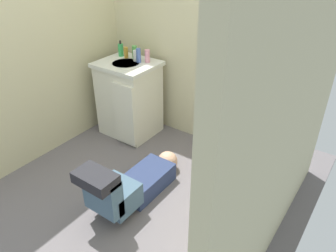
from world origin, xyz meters
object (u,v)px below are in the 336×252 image
Objects in this scene: soap_dispenser at (121,50)px; bottle_green at (135,52)px; person_plumber at (131,183)px; toiletry_bag at (279,98)px; faucet at (136,54)px; bottle_white at (136,56)px; bottle_pink at (147,56)px; toilet_paper_roll at (231,239)px; bottle_amber at (126,52)px; toilet at (256,143)px; bottle_blue at (139,55)px; paper_towel_roll at (206,173)px; tissue_box at (262,94)px; vanity_cabinet at (129,98)px.

soap_dispenser is 0.17m from bottle_green.
toiletry_bag is (0.80, 0.97, 0.63)m from person_plumber.
bottle_white is at bearing -47.15° from faucet.
faucet is 0.77× the size of bottle_pink.
toiletry_bag is 1.58m from bottle_green.
soap_dispenser is 2.20m from toilet_paper_roll.
bottle_amber is at bearing -179.72° from toiletry_bag.
bottle_white is (0.05, -0.05, 0.01)m from faucet.
person_plumber is 9.68× the size of toilet_paper_roll.
bottle_pink reaches higher than bottle_amber.
toilet is 5.21× the size of bottle_blue.
toilet reaches higher than toilet_paper_roll.
faucet is 0.09× the size of person_plumber.
faucet is 0.03m from bottle_green.
bottle_blue is at bearing -9.16° from soap_dispenser.
faucet is at bearing 145.25° from bottle_blue.
faucet is at bearing 132.85° from bottle_white.
toilet_paper_roll is (0.49, -0.50, -0.05)m from paper_towel_roll.
paper_towel_roll reaches higher than toilet_paper_roll.
bottle_green reaches higher than toilet_paper_roll.
bottle_pink is at bearing 179.44° from toiletry_bag.
toilet is at bearing -2.15° from bottle_blue.
bottle_amber reaches higher than bottle_white.
bottle_pink is at bearing 179.37° from tissue_box.
person_plumber is at bearing -129.70° from toiletry_bag.
bottle_white is at bearing -6.15° from bottle_amber.
faucet reaches higher than paper_towel_roll.
bottle_blue reaches higher than toiletry_bag.
toilet is at bearing 51.47° from person_plumber.
soap_dispenser reaches higher than bottle_pink.
toiletry_bag reaches higher than tissue_box.
toilet_paper_roll is at bearing -29.20° from bottle_white.
toiletry_bag is 1.74m from soap_dispenser.
faucet is 0.19m from soap_dispenser.
toilet_paper_roll is (1.59, -0.89, -0.83)m from bottle_white.
tissue_box is at bearing 0.31° from bottle_amber.
bottle_pink is (-1.38, 0.01, 0.08)m from toiletry_bag.
tissue_box is 1.24m from bottle_pink.
bottle_amber is 0.89× the size of bottle_green.
toiletry_bag is 0.60× the size of paper_towel_roll.
bottle_green reaches higher than paper_towel_roll.
bottle_green is 0.14m from bottle_blue.
soap_dispenser is 1.45× the size of bottle_amber.
toilet is 1.45m from bottle_blue.
person_plumber is at bearing -53.45° from bottle_white.
tissue_box is at bearing 58.12° from paper_towel_roll.
bottle_pink reaches higher than bottle_white.
bottle_pink is at bearing 17.51° from bottle_white.
tissue_box is 0.15m from toiletry_bag.
vanity_cabinet is 0.48m from bottle_amber.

